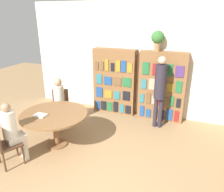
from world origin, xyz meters
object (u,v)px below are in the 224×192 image
object	(u,v)px
reading_table	(55,118)
seated_reader_right	(12,130)
flower_vase	(158,38)
bookshelf_left	(115,82)
chair_left_side	(61,105)
chair_near_camera	(4,142)
seated_reader_left	(59,100)
bookshelf_right	(162,87)
librarian_standing	(160,86)

from	to	relation	value
reading_table	seated_reader_right	distance (m)	0.85
flower_vase	bookshelf_left	bearing A→B (deg)	-179.76
bookshelf_left	chair_left_side	world-z (taller)	bookshelf_left
chair_near_camera	chair_left_side	size ratio (longest dim) A/B	1.00
seated_reader_left	reading_table	bearing A→B (deg)	90.00
bookshelf_right	librarian_standing	size ratio (longest dim) A/B	1.02
librarian_standing	bookshelf_right	bearing A→B (deg)	92.98
bookshelf_right	flower_vase	bearing A→B (deg)	178.59
bookshelf_left	bookshelf_right	size ratio (longest dim) A/B	1.00
bookshelf_left	chair_left_side	size ratio (longest dim) A/B	2.04
bookshelf_right	seated_reader_left	distance (m)	2.62
seated_reader_left	librarian_standing	world-z (taller)	librarian_standing
reading_table	seated_reader_left	distance (m)	0.85
flower_vase	seated_reader_left	world-z (taller)	flower_vase
bookshelf_left	librarian_standing	xyz separation A→B (m)	(1.33, -0.50, 0.18)
flower_vase	seated_reader_right	world-z (taller)	flower_vase
bookshelf_right	seated_reader_right	distance (m)	3.63
bookshelf_right	reading_table	world-z (taller)	bookshelf_right
bookshelf_right	librarian_standing	distance (m)	0.53
seated_reader_left	seated_reader_right	xyz separation A→B (m)	(0.00, -1.51, -0.02)
reading_table	chair_near_camera	world-z (taller)	chair_near_camera
bookshelf_left	chair_left_side	bearing A→B (deg)	-131.06
bookshelf_left	reading_table	xyz separation A→B (m)	(-0.56, -2.10, -0.26)
flower_vase	seated_reader_right	distance (m)	3.79
seated_reader_right	bookshelf_right	bearing A→B (deg)	78.71
bookshelf_left	librarian_standing	size ratio (longest dim) A/B	1.02
bookshelf_right	chair_near_camera	distance (m)	3.83
reading_table	bookshelf_right	bearing A→B (deg)	48.40
bookshelf_right	flower_vase	world-z (taller)	flower_vase
bookshelf_left	seated_reader_right	xyz separation A→B (m)	(-0.94, -2.85, -0.21)
seated_reader_left	bookshelf_left	bearing A→B (deg)	-152.26
bookshelf_left	flower_vase	bearing A→B (deg)	0.24
seated_reader_right	librarian_standing	xyz separation A→B (m)	(2.27, 2.35, 0.39)
reading_table	bookshelf_left	bearing A→B (deg)	75.02
flower_vase	librarian_standing	xyz separation A→B (m)	(0.22, -0.51, -1.04)
chair_near_camera	seated_reader_right	world-z (taller)	seated_reader_right
flower_vase	chair_near_camera	size ratio (longest dim) A/B	0.56
bookshelf_left	bookshelf_right	distance (m)	1.30
flower_vase	seated_reader_right	bearing A→B (deg)	-125.66
bookshelf_right	chair_near_camera	size ratio (longest dim) A/B	2.04
flower_vase	chair_near_camera	distance (m)	4.03
reading_table	librarian_standing	distance (m)	2.51
flower_vase	reading_table	world-z (taller)	flower_vase
flower_vase	chair_left_side	world-z (taller)	flower_vase
bookshelf_left	flower_vase	xyz separation A→B (m)	(1.10, 0.00, 1.21)
flower_vase	librarian_standing	distance (m)	1.17
chair_left_side	chair_near_camera	bearing A→B (deg)	63.00
bookshelf_left	flower_vase	size ratio (longest dim) A/B	3.65
seated_reader_right	chair_left_side	bearing A→B (deg)	119.85
chair_near_camera	flower_vase	bearing A→B (deg)	81.69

